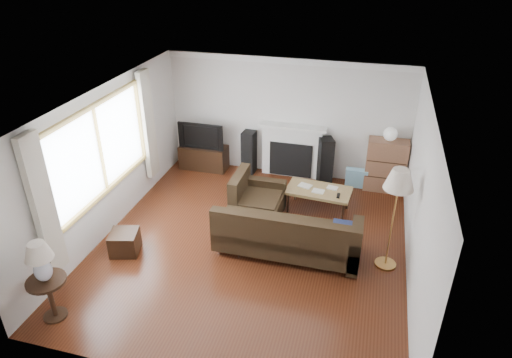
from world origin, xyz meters
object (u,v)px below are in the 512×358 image
(sectional_sofa, at_px, (288,232))
(coffee_table, at_px, (318,200))
(tv_stand, at_px, (204,157))
(side_table, at_px, (51,298))
(floor_lamp, at_px, (393,220))
(bookshelf, at_px, (386,165))

(sectional_sofa, xyz_separation_m, coffee_table, (0.29, 1.40, -0.18))
(tv_stand, distance_m, sectional_sofa, 3.49)
(sectional_sofa, xyz_separation_m, side_table, (-2.77, -2.21, -0.09))
(floor_lamp, bearing_deg, coffee_table, 133.89)
(floor_lamp, bearing_deg, bookshelf, 92.37)
(bookshelf, distance_m, floor_lamp, 2.50)
(bookshelf, distance_m, side_table, 6.39)
(tv_stand, height_order, bookshelf, bookshelf)
(sectional_sofa, height_order, side_table, sectional_sofa)
(coffee_table, relative_size, side_table, 1.83)
(side_table, bearing_deg, floor_lamp, 27.96)
(tv_stand, distance_m, side_table, 4.76)
(side_table, bearing_deg, bookshelf, 48.52)
(tv_stand, xyz_separation_m, side_table, (-0.37, -4.74, 0.06))
(coffee_table, bearing_deg, bookshelf, 49.59)
(tv_stand, relative_size, sectional_sofa, 0.41)
(bookshelf, relative_size, side_table, 1.68)
(bookshelf, height_order, side_table, bookshelf)
(tv_stand, distance_m, coffee_table, 2.92)
(coffee_table, height_order, side_table, side_table)
(tv_stand, height_order, side_table, side_table)
(tv_stand, relative_size, coffee_table, 0.88)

